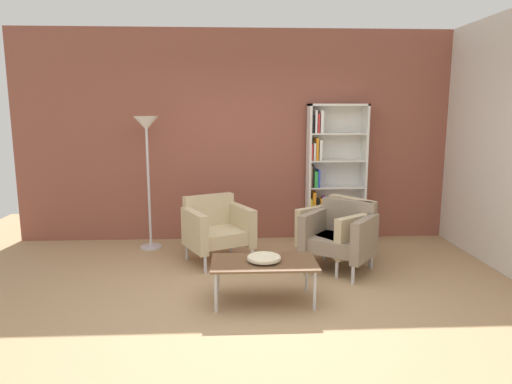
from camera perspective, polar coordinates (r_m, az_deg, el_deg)
The scene contains 9 objects.
ground_plane at distance 4.40m, azimuth 0.17°, elevation -14.23°, with size 8.32×8.32×0.00m, color tan.
brick_back_panel at distance 6.48m, azimuth -0.96°, elevation 6.87°, with size 6.40×0.12×2.90m, color brown.
bookshelf_tall at distance 6.46m, azimuth 9.09°, elevation 2.00°, with size 0.80×0.30×1.90m.
coffee_table_low at distance 4.43m, azimuth 0.99°, elevation -8.97°, with size 1.00×0.56×0.40m.
decorative_bowl at distance 4.40m, azimuth 0.99°, elevation -8.15°, with size 0.32×0.32×0.05m.
armchair_spare_guest at distance 5.60m, azimuth -4.93°, elevation -4.40°, with size 0.92×0.89×0.78m.
armchair_corner_red at distance 5.36m, azimuth 10.43°, elevation -5.22°, with size 0.95×0.93×0.78m.
armchair_near_window at distance 5.54m, azimuth 10.20°, elevation -4.71°, with size 0.93×0.95×0.78m.
floor_lamp_torchiere at distance 6.11m, azimuth -13.38°, elevation 6.39°, with size 0.32×0.32×1.74m.
Camera 1 is at (-0.21, -4.01, 1.81)m, focal length 32.31 mm.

